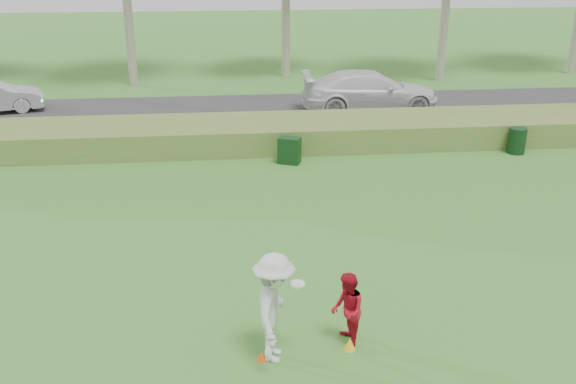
{
  "coord_description": "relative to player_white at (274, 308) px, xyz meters",
  "views": [
    {
      "loc": [
        -1.49,
        -10.36,
        6.99
      ],
      "look_at": [
        0.0,
        4.0,
        1.3
      ],
      "focal_mm": 40.0,
      "sensor_mm": 36.0,
      "label": 1
    }
  ],
  "objects": [
    {
      "name": "ground",
      "position": [
        0.73,
        0.75,
        -1.02
      ],
      "size": [
        120.0,
        120.0,
        0.0
      ],
      "primitive_type": "plane",
      "color": "#317326",
      "rests_on": "ground"
    },
    {
      "name": "player_white",
      "position": [
        0.0,
        0.0,
        0.0
      ],
      "size": [
        1.04,
        1.45,
        2.05
      ],
      "rotation": [
        0.0,
        0.0,
        1.36
      ],
      "color": "silver",
      "rests_on": "ground"
    },
    {
      "name": "park_road",
      "position": [
        0.73,
        17.75,
        -0.99
      ],
      "size": [
        80.0,
        6.0,
        0.06
      ],
      "primitive_type": "cube",
      "color": "#2D2D2D",
      "rests_on": "ground"
    },
    {
      "name": "reed_strip",
      "position": [
        0.73,
        12.75,
        -0.57
      ],
      "size": [
        80.0,
        3.0,
        0.9
      ],
      "primitive_type": "cube",
      "color": "#52702D",
      "rests_on": "ground"
    },
    {
      "name": "cone_orange",
      "position": [
        -0.24,
        -0.08,
        -0.93
      ],
      "size": [
        0.18,
        0.18,
        0.19
      ],
      "primitive_type": "cone",
      "color": "#FF550D",
      "rests_on": "ground"
    },
    {
      "name": "cone_yellow",
      "position": [
        1.39,
        0.09,
        -0.9
      ],
      "size": [
        0.22,
        0.22,
        0.24
      ],
      "primitive_type": "cone",
      "color": "yellow",
      "rests_on": "ground"
    },
    {
      "name": "utility_cabinet",
      "position": [
        1.39,
        10.66,
        -0.58
      ],
      "size": [
        0.83,
        0.68,
        0.89
      ],
      "primitive_type": "cube",
      "rotation": [
        0.0,
        0.0,
        -0.39
      ],
      "color": "black",
      "rests_on": "ground"
    },
    {
      "name": "car_right",
      "position": [
        5.58,
        17.16,
        -0.11
      ],
      "size": [
        5.91,
        2.46,
        1.71
      ],
      "primitive_type": "imported",
      "rotation": [
        0.0,
        0.0,
        1.56
      ],
      "color": "silver",
      "rests_on": "park_road"
    },
    {
      "name": "trash_bin",
      "position": [
        9.42,
        10.94,
        -0.57
      ],
      "size": [
        0.8,
        0.8,
        0.91
      ],
      "primitive_type": "cylinder",
      "rotation": [
        0.0,
        0.0,
        -0.43
      ],
      "color": "black",
      "rests_on": "ground"
    },
    {
      "name": "player_red",
      "position": [
        1.35,
        0.25,
        -0.3
      ],
      "size": [
        0.57,
        0.72,
        1.45
      ],
      "primitive_type": "imported",
      "rotation": [
        0.0,
        0.0,
        -1.59
      ],
      "color": "#A70E1D",
      "rests_on": "ground"
    }
  ]
}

